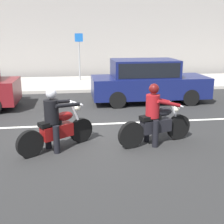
{
  "coord_description": "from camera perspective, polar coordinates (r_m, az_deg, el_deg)",
  "views": [
    {
      "loc": [
        -0.11,
        -7.62,
        2.76
      ],
      "look_at": [
        0.8,
        -0.87,
        0.87
      ],
      "focal_mm": 46.36,
      "sensor_mm": 36.0,
      "label": 1
    }
  ],
  "objects": [
    {
      "name": "sidewalk_slab",
      "position": [
        15.85,
        -7.24,
        5.6
      ],
      "size": [
        40.0,
        4.4,
        0.14
      ],
      "primitive_type": "cube",
      "color": "#A8A399",
      "rests_on": "ground_plane"
    },
    {
      "name": "motorcycle_with_rider_crimson",
      "position": [
        7.34,
        8.6,
        -1.48
      ],
      "size": [
        2.03,
        0.88,
        1.56
      ],
      "color": "black",
      "rests_on": "ground_plane"
    },
    {
      "name": "ground_plane",
      "position": [
        8.11,
        -6.48,
        -4.5
      ],
      "size": [
        80.0,
        80.0,
        0.0
      ],
      "primitive_type": "plane",
      "color": "#282828"
    },
    {
      "name": "street_sign_post",
      "position": [
        16.33,
        -6.48,
        11.68
      ],
      "size": [
        0.44,
        0.08,
        2.58
      ],
      "color": "gray",
      "rests_on": "sidewalk_slab"
    },
    {
      "name": "lane_marking_stripe",
      "position": [
        8.96,
        -8.51,
        -2.59
      ],
      "size": [
        18.0,
        0.14,
        0.01
      ],
      "primitive_type": "cube",
      "color": "silver",
      "rests_on": "ground_plane"
    },
    {
      "name": "parked_sedan_navy",
      "position": [
        11.73,
        7.01,
        6.18
      ],
      "size": [
        4.61,
        1.82,
        1.72
      ],
      "color": "#11194C",
      "rests_on": "ground_plane"
    },
    {
      "name": "motorcycle_with_rider_black_leather",
      "position": [
        7.03,
        -10.97,
        -2.44
      ],
      "size": [
        1.78,
        1.24,
        1.52
      ],
      "color": "black",
      "rests_on": "ground_plane"
    }
  ]
}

